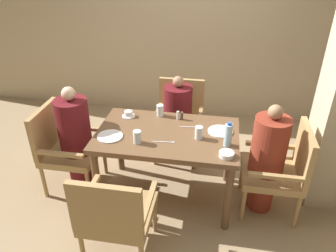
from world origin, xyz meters
TOP-DOWN VIEW (x-y plane):
  - ground_plane at (0.00, 0.00)m, footprint 16.00×16.00m
  - wall_back at (0.00, 1.95)m, footprint 8.00×0.06m
  - dining_table at (0.00, 0.00)m, footprint 1.33×0.83m
  - chair_left_side at (-1.08, 0.00)m, footprint 0.54×0.54m
  - diner_in_left_chair at (-0.93, 0.00)m, footprint 0.32×0.32m
  - chair_far_side at (0.00, 0.83)m, footprint 0.54×0.54m
  - diner_in_far_chair at (-0.00, 0.68)m, footprint 0.32×0.32m
  - chair_right_side at (1.08, 0.00)m, footprint 0.54×0.54m
  - diner_in_right_chair at (0.93, 0.00)m, footprint 0.32×0.32m
  - chair_near_corner at (-0.27, -0.83)m, footprint 0.54×0.54m
  - plate_main_left at (-0.50, -0.16)m, footprint 0.24×0.24m
  - plate_main_right at (0.49, 0.10)m, footprint 0.24×0.24m
  - teacup_with_saucer at (-0.45, 0.25)m, footprint 0.13×0.13m
  - bowl_small at (0.55, -0.29)m, footprint 0.13×0.13m
  - water_bottle at (0.56, -0.12)m, footprint 0.07×0.07m
  - glass_tall_near at (0.30, -0.05)m, footprint 0.07×0.07m
  - glass_tall_mid at (-0.13, 0.32)m, footprint 0.07×0.07m
  - glass_tall_far at (-0.23, -0.21)m, footprint 0.07×0.07m
  - salt_shaker at (0.06, 0.28)m, footprint 0.03×0.03m
  - pepper_shaker at (0.10, 0.28)m, footprint 0.03×0.03m
  - fork_beside_plate at (0.02, -0.16)m, footprint 0.20×0.03m
  - knife_beside_plate at (0.21, 0.14)m, footprint 0.21×0.04m

SIDE VIEW (x-z plane):
  - ground_plane at x=0.00m, z-range 0.00..0.00m
  - chair_left_side at x=-1.08m, z-range 0.04..0.95m
  - chair_far_side at x=0.00m, z-range 0.04..0.95m
  - chair_right_side at x=1.08m, z-range 0.04..0.95m
  - chair_near_corner at x=-0.27m, z-range 0.04..0.95m
  - diner_in_far_chair at x=0.00m, z-range 0.01..1.07m
  - diner_in_right_chair at x=0.93m, z-range 0.02..1.14m
  - diner_in_left_chair at x=-0.93m, z-range 0.02..1.17m
  - dining_table at x=0.00m, z-range 0.28..1.03m
  - fork_beside_plate at x=0.02m, z-range 0.76..0.76m
  - knife_beside_plate at x=0.21m, z-range 0.76..0.76m
  - plate_main_left at x=-0.50m, z-range 0.76..0.77m
  - plate_main_right at x=0.49m, z-range 0.76..0.77m
  - bowl_small at x=0.55m, z-range 0.76..0.80m
  - teacup_with_saucer at x=-0.45m, z-range 0.75..0.81m
  - pepper_shaker at x=0.10m, z-range 0.76..0.84m
  - salt_shaker at x=0.06m, z-range 0.76..0.84m
  - glass_tall_near at x=0.30m, z-range 0.76..0.88m
  - glass_tall_mid at x=-0.13m, z-range 0.76..0.88m
  - glass_tall_far at x=-0.23m, z-range 0.76..0.88m
  - water_bottle at x=0.56m, z-range 0.75..0.98m
  - wall_back at x=0.00m, z-range 0.00..2.80m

